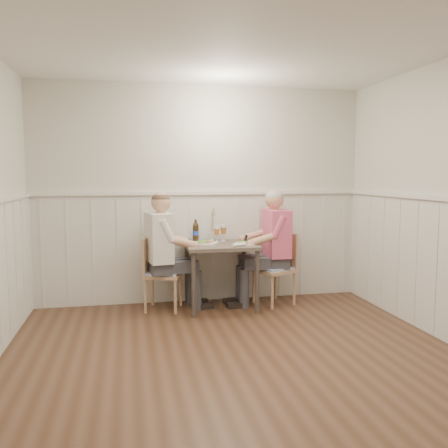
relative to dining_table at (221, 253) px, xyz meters
name	(u,v)px	position (x,y,z in m)	size (l,w,h in m)	color
ground_plane	(247,374)	(-0.16, -1.84, -0.64)	(4.50, 4.50, 0.00)	#472C1B
room_shell	(248,178)	(-0.16, -1.84, 0.88)	(4.04, 4.54, 2.60)	silver
wainscot	(228,269)	(-0.16, -1.15, 0.05)	(4.00, 4.49, 1.34)	silver
dining_table	(221,253)	(0.00, 0.00, 0.00)	(0.81, 0.70, 0.75)	#544B42
chair_right	(277,266)	(0.71, 0.06, -0.18)	(0.52, 0.52, 0.84)	tan
chair_left	(159,270)	(-0.70, 0.07, -0.19)	(0.49, 0.49, 0.84)	tan
man_in_pink	(273,256)	(0.64, 0.05, -0.06)	(0.64, 0.44, 1.39)	#3F3F47
diner_cream	(163,261)	(-0.66, 0.01, -0.07)	(0.69, 0.49, 1.37)	#3F3F47
plate_man	(245,243)	(0.27, -0.09, 0.13)	(0.24, 0.24, 0.06)	white
plate_diner	(205,242)	(-0.18, 0.01, 0.13)	(0.28, 0.28, 0.07)	white
beer_glass_a	(223,230)	(0.07, 0.19, 0.24)	(0.08, 0.08, 0.20)	silver
beer_glass_b	(217,231)	(-0.02, 0.16, 0.24)	(0.08, 0.08, 0.19)	silver
beer_bottle	(196,232)	(-0.25, 0.26, 0.23)	(0.07, 0.07, 0.26)	black
rolled_napkin	(239,245)	(0.16, -0.23, 0.13)	(0.17, 0.11, 0.04)	white
grass_vase	(211,225)	(-0.06, 0.30, 0.30)	(0.05, 0.05, 0.42)	silver
gingham_mat	(196,242)	(-0.26, 0.19, 0.11)	(0.40, 0.36, 0.01)	#5F75C4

